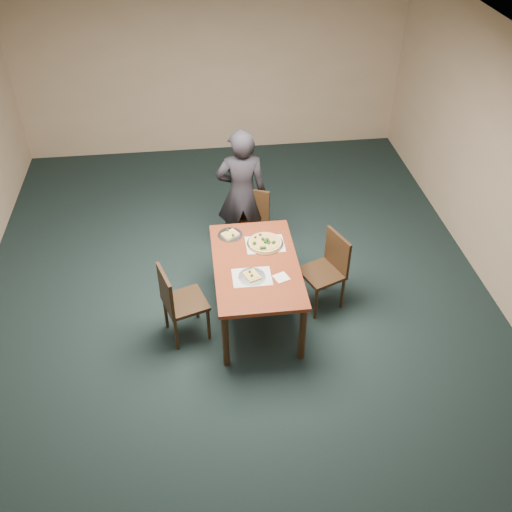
{
  "coord_description": "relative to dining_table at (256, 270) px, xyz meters",
  "views": [
    {
      "loc": [
        -0.37,
        -4.66,
        4.57
      ],
      "look_at": [
        0.2,
        -0.04,
        0.85
      ],
      "focal_mm": 40.0,
      "sensor_mm": 36.0,
      "label": 1
    }
  ],
  "objects": [
    {
      "name": "room_shell",
      "position": [
        -0.2,
        0.04,
        1.08
      ],
      "size": [
        8.0,
        8.0,
        8.0
      ],
      "color": "#C7AA8A",
      "rests_on": "ground"
    },
    {
      "name": "chair_left",
      "position": [
        -0.85,
        -0.21,
        -0.14
      ],
      "size": [
        0.53,
        0.53,
        0.91
      ],
      "rotation": [
        0.0,
        0.0,
        1.88
      ],
      "color": "black",
      "rests_on": "ground"
    },
    {
      "name": "diner",
      "position": [
        -0.03,
        1.23,
        0.19
      ],
      "size": [
        0.64,
        0.43,
        1.69
      ],
      "primitive_type": "imported",
      "rotation": [
        0.0,
        0.0,
        3.1
      ],
      "color": "black",
      "rests_on": "ground"
    },
    {
      "name": "pizza_pan",
      "position": [
        0.14,
        0.32,
        0.12
      ],
      "size": [
        0.4,
        0.4,
        0.07
      ],
      "color": "silver",
      "rests_on": "dining_table"
    },
    {
      "name": "chair_far",
      "position": [
        0.06,
        1.1,
        -0.14
      ],
      "size": [
        0.55,
        0.55,
        0.91
      ],
      "rotation": [
        0.0,
        0.0,
        -0.4
      ],
      "color": "black",
      "rests_on": "ground"
    },
    {
      "name": "placemat_main",
      "position": [
        0.14,
        0.32,
        0.09
      ],
      "size": [
        0.42,
        0.32,
        0.0
      ],
      "primitive_type": "cube",
      "color": "white",
      "rests_on": "dining_table"
    },
    {
      "name": "chair_right",
      "position": [
        0.82,
        0.13,
        -0.14
      ],
      "size": [
        0.55,
        0.55,
        0.91
      ],
      "rotation": [
        0.0,
        0.0,
        -1.18
      ],
      "color": "black",
      "rests_on": "ground"
    },
    {
      "name": "ground",
      "position": [
        -0.2,
        0.04,
        -0.66
      ],
      "size": [
        8.0,
        8.0,
        0.0
      ],
      "primitive_type": "plane",
      "color": "black",
      "rests_on": "ground"
    },
    {
      "name": "dining_table",
      "position": [
        0.0,
        0.0,
        0.0
      ],
      "size": [
        0.9,
        1.5,
        0.75
      ],
      "color": "maroon",
      "rests_on": "ground"
    },
    {
      "name": "slice_plate_far",
      "position": [
        -0.23,
        0.53,
        0.1
      ],
      "size": [
        0.28,
        0.28,
        0.06
      ],
      "color": "silver",
      "rests_on": "dining_table"
    },
    {
      "name": "napkin",
      "position": [
        0.23,
        -0.26,
        0.09
      ],
      "size": [
        0.18,
        0.18,
        0.01
      ],
      "primitive_type": "cube",
      "rotation": [
        0.0,
        0.0,
        0.38
      ],
      "color": "white",
      "rests_on": "dining_table"
    },
    {
      "name": "placemat_near",
      "position": [
        -0.07,
        -0.21,
        0.09
      ],
      "size": [
        0.4,
        0.3,
        0.0
      ],
      "primitive_type": "cube",
      "color": "white",
      "rests_on": "dining_table"
    },
    {
      "name": "slice_plate_near",
      "position": [
        -0.07,
        -0.21,
        0.11
      ],
      "size": [
        0.28,
        0.28,
        0.05
      ],
      "color": "silver",
      "rests_on": "dining_table"
    }
  ]
}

